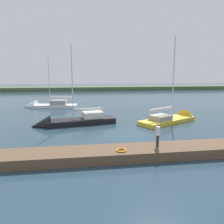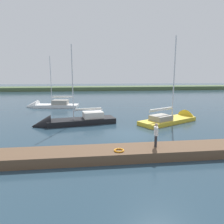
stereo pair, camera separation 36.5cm
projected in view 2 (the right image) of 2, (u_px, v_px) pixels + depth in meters
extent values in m
plane|color=#263D4C|center=(129.00, 135.00, 19.11)|extent=(200.00, 200.00, 0.00)
cube|color=#4C603D|center=(97.00, 90.00, 71.35)|extent=(180.00, 8.00, 2.40)
cube|color=brown|center=(145.00, 152.00, 13.96)|extent=(23.04, 2.20, 0.64)
torus|color=orange|center=(119.00, 150.00, 13.24)|extent=(0.66, 0.66, 0.10)
cube|color=white|center=(56.00, 107.00, 34.55)|extent=(7.35, 3.29, 0.76)
cone|color=white|center=(32.00, 107.00, 34.65)|extent=(2.35, 2.53, 2.26)
cube|color=gray|center=(60.00, 102.00, 34.40)|extent=(2.72, 2.13, 0.73)
cylinder|color=silver|center=(51.00, 81.00, 33.80)|extent=(0.10, 0.10, 7.80)
cylinder|color=silver|center=(63.00, 97.00, 34.24)|extent=(3.68, 0.63, 0.08)
cylinder|color=silver|center=(63.00, 97.00, 34.22)|extent=(3.34, 0.76, 0.26)
cube|color=black|center=(82.00, 123.00, 23.20)|extent=(7.68, 3.55, 0.96)
cone|color=black|center=(41.00, 126.00, 21.90)|extent=(2.33, 2.50, 2.17)
cube|color=silver|center=(93.00, 115.00, 23.46)|extent=(2.40, 1.85, 0.70)
cylinder|color=silver|center=(72.00, 83.00, 22.14)|extent=(0.10, 0.10, 7.90)
cylinder|color=silver|center=(88.00, 110.00, 23.19)|extent=(3.24, 0.71, 0.08)
cylinder|color=silver|center=(88.00, 109.00, 23.17)|extent=(2.94, 0.77, 0.21)
cube|color=gold|center=(168.00, 123.00, 23.72)|extent=(7.50, 5.47, 0.87)
cone|color=gold|center=(190.00, 118.00, 26.10)|extent=(2.95, 3.05, 2.33)
cube|color=gray|center=(161.00, 118.00, 22.93)|extent=(2.67, 2.50, 0.56)
cylinder|color=silver|center=(174.00, 78.00, 23.22)|extent=(0.12, 0.12, 9.10)
cylinder|color=silver|center=(161.00, 110.00, 22.77)|extent=(3.37, 1.85, 0.10)
cylinder|color=silver|center=(161.00, 109.00, 22.75)|extent=(3.11, 1.81, 0.25)
cylinder|color=#28282D|center=(156.00, 141.00, 13.91)|extent=(0.14, 0.14, 0.80)
cylinder|color=#28282D|center=(155.00, 140.00, 14.10)|extent=(0.14, 0.14, 0.80)
cube|color=white|center=(156.00, 131.00, 13.88)|extent=(0.28, 0.46, 0.57)
sphere|color=tan|center=(156.00, 125.00, 13.81)|extent=(0.22, 0.22, 0.22)
cylinder|color=white|center=(157.00, 132.00, 13.62)|extent=(0.09, 0.09, 0.54)
cylinder|color=white|center=(155.00, 130.00, 14.14)|extent=(0.09, 0.09, 0.54)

